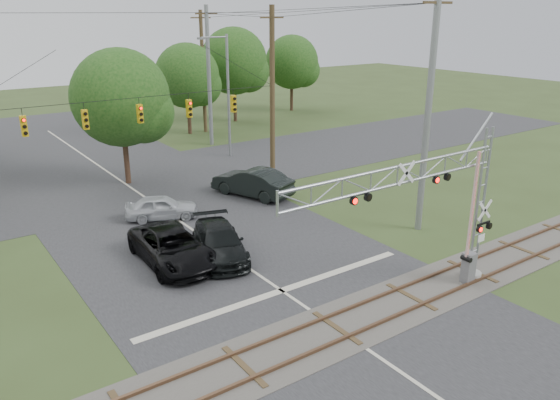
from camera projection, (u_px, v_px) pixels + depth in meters
ground at (375, 355)px, 18.54m from camera, size 160.00×160.00×0.00m
road_main at (228, 254)px, 26.26m from camera, size 14.00×90.00×0.02m
road_cross at (124, 183)px, 37.07m from camera, size 90.00×12.00×0.02m
railroad_track at (337, 328)px, 20.07m from camera, size 90.00×3.20×0.17m
crossing_gantry at (433, 202)px, 20.82m from camera, size 10.87×0.85×6.68m
traffic_signal_span at (154, 106)px, 32.63m from camera, size 19.34×0.36×11.50m
pickup_black at (172, 247)px, 25.09m from camera, size 2.87×5.84×1.60m
car_dark at (220, 242)px, 25.76m from camera, size 3.59×5.54×1.49m
sedan_silver at (162, 207)px, 30.58m from camera, size 4.30×3.05×1.36m
suv_dark at (252, 182)px, 34.35m from camera, size 3.62×5.70×1.77m
streetlight at (226, 90)px, 42.24m from camera, size 2.53×0.26×9.47m
utility_poles at (152, 96)px, 34.91m from camera, size 26.36×29.29×12.16m
treeline at (53, 78)px, 44.15m from camera, size 55.78×23.98×10.03m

